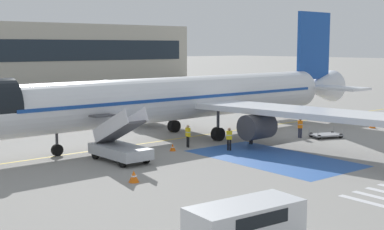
{
  "coord_description": "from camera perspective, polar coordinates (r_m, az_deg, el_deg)",
  "views": [
    {
      "loc": [
        -26.85,
        -35.28,
        7.7
      ],
      "look_at": [
        -0.47,
        -2.58,
        2.31
      ],
      "focal_mm": 50.0,
      "sensor_mm": 36.0,
      "label": 1
    }
  ],
  "objects": [
    {
      "name": "ground_crew_0",
      "position": [
        46.21,
        11.46,
        -1.2
      ],
      "size": [
        0.45,
        0.48,
        1.7
      ],
      "rotation": [
        0.0,
        0.0,
        2.27
      ],
      "color": "#191E38",
      "rests_on": "ground_plane"
    },
    {
      "name": "baggage_cart",
      "position": [
        46.8,
        14.1,
        -2.06
      ],
      "size": [
        2.97,
        2.34,
        0.87
      ],
      "rotation": [
        0.0,
        0.0,
        1.2
      ],
      "color": "gray",
      "rests_on": "ground_plane"
    },
    {
      "name": "apron_stand_patch_blue",
      "position": [
        37.65,
        8.56,
        -4.56
      ],
      "size": [
        6.43,
        11.83,
        0.01
      ],
      "primitive_type": "cube",
      "color": "#2856A8",
      "rests_on": "ground_plane"
    },
    {
      "name": "service_van_1",
      "position": [
        20.93,
        5.7,
        -11.16
      ],
      "size": [
        4.79,
        2.28,
        1.76
      ],
      "rotation": [
        0.0,
        0.0,
        4.64
      ],
      "color": "silver",
      "rests_on": "ground_plane"
    },
    {
      "name": "ground_plane",
      "position": [
        45.0,
        -1.6,
        -2.54
      ],
      "size": [
        600.0,
        600.0,
        0.0
      ],
      "primitive_type": "plane",
      "color": "gray"
    },
    {
      "name": "boarding_stairs_forward",
      "position": [
        36.43,
        -7.73,
        -3.41
      ],
      "size": [
        2.34,
        5.29,
        3.8
      ],
      "rotation": [
        0.0,
        0.0,
        0.03
      ],
      "color": "#ADB2BA",
      "rests_on": "ground_plane"
    },
    {
      "name": "traffic_cone_1",
      "position": [
        39.78,
        -2.08,
        -3.46
      ],
      "size": [
        0.48,
        0.48,
        0.53
      ],
      "color": "orange",
      "rests_on": "ground_plane"
    },
    {
      "name": "ground_crew_3",
      "position": [
        41.03,
        -0.44,
        -2.08
      ],
      "size": [
        0.28,
        0.46,
        1.74
      ],
      "rotation": [
        0.0,
        0.0,
        1.45
      ],
      "color": "black",
      "rests_on": "ground_plane"
    },
    {
      "name": "apron_leadline_yellow",
      "position": [
        45.22,
        -1.22,
        -2.49
      ],
      "size": [
        76.31,
        2.48,
        0.01
      ],
      "primitive_type": "cube",
      "rotation": [
        0.0,
        0.0,
        1.6
      ],
      "color": "gold",
      "rests_on": "ground_plane"
    },
    {
      "name": "airliner",
      "position": [
        45.23,
        -0.51,
        1.87
      ],
      "size": [
        41.75,
        34.7,
        11.26
      ],
      "rotation": [
        0.0,
        0.0,
        1.6
      ],
      "color": "silver",
      "rests_on": "ground_plane"
    },
    {
      "name": "ground_crew_1",
      "position": [
        39.89,
        3.99,
        -2.4
      ],
      "size": [
        0.46,
        0.47,
        1.71
      ],
      "rotation": [
        0.0,
        0.0,
        5.47
      ],
      "color": "black",
      "rests_on": "ground_plane"
    },
    {
      "name": "traffic_cone_2",
      "position": [
        53.66,
        18.7,
        -0.96
      ],
      "size": [
        0.61,
        0.61,
        0.68
      ],
      "color": "orange",
      "rests_on": "ground_plane"
    },
    {
      "name": "apron_walkway_bar_1",
      "position": [
        29.22,
        19.8,
        -8.4
      ],
      "size": [
        0.44,
        3.6,
        0.01
      ],
      "primitive_type": "cube",
      "color": "silver",
      "rests_on": "ground_plane"
    },
    {
      "name": "fuel_tanker",
      "position": [
        67.85,
        -8.32,
        2.22
      ],
      "size": [
        2.88,
        9.91,
        3.5
      ],
      "rotation": [
        0.0,
        0.0,
        -0.03
      ],
      "color": "#38383D",
      "rests_on": "ground_plane"
    },
    {
      "name": "apron_walkway_bar_0",
      "position": [
        28.24,
        18.52,
        -8.89
      ],
      "size": [
        0.44,
        3.6,
        0.01
      ],
      "primitive_type": "cube",
      "color": "silver",
      "rests_on": "ground_plane"
    },
    {
      "name": "traffic_cone_0",
      "position": [
        30.86,
        -6.22,
        -6.54
      ],
      "size": [
        0.6,
        0.6,
        0.67
      ],
      "color": "orange",
      "rests_on": "ground_plane"
    },
    {
      "name": "ground_crew_2",
      "position": [
        42.58,
        6.32,
        -1.88
      ],
      "size": [
        0.37,
        0.48,
        1.63
      ],
      "rotation": [
        0.0,
        0.0,
        1.96
      ],
      "color": "black",
      "rests_on": "ground_plane"
    }
  ]
}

